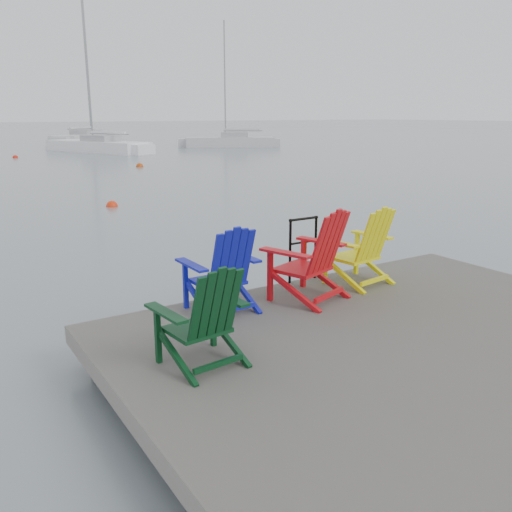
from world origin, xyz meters
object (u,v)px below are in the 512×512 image
chair_blue (223,269)px  buoy_d (15,158)px  buoy_a (112,206)px  chair_green (204,315)px  sailboat_far (230,143)px  chair_yellow (362,246)px  handrail (303,243)px  chair_red (312,255)px  buoy_c (140,167)px  sailboat_near (98,147)px  sailboat_mid (89,138)px

chair_blue → buoy_d: chair_blue is taller
chair_blue → buoy_a: 11.30m
chair_green → buoy_d: chair_green is taller
chair_blue → sailboat_far: (20.79, 36.29, -0.67)m
chair_yellow → sailboat_far: sailboat_far is taller
handrail → chair_red: (-0.39, -0.71, 0.04)m
buoy_d → chair_yellow: bearing=-91.4°
chair_blue → buoy_c: (7.56, 23.00, -1.02)m
sailboat_near → handrail: bearing=-124.9°
chair_blue → buoy_a: (2.17, 11.04, -1.02)m
chair_red → sailboat_near: bearing=59.3°
sailboat_mid → chair_green: bearing=-60.3°
chair_blue → buoy_c: 24.23m
sailboat_far → buoy_d: size_ratio=30.22×
handrail → buoy_c: size_ratio=2.28×
chair_red → buoy_d: bearing=68.8°
buoy_c → buoy_d: size_ratio=1.14×
buoy_a → buoy_c: bearing=65.8°
chair_yellow → buoy_a: chair_yellow is taller
chair_red → buoy_c: chair_red is taller
buoy_a → chair_red: bearing=-95.3°
handrail → buoy_d: size_ratio=2.59×
chair_green → chair_blue: (0.84, 1.16, 0.03)m
handrail → chair_blue: chair_blue is taller
sailboat_mid → sailboat_near: bearing=-59.0°
sailboat_far → buoy_a: (-18.62, -25.25, -0.36)m
chair_red → buoy_d: 33.47m
chair_yellow → buoy_c: 23.72m
chair_blue → chair_yellow: (2.11, -0.07, 0.02)m
handrail → sailboat_near: 36.25m
handrail → buoy_c: bearing=75.0°
sailboat_mid → chair_yellow: bearing=-57.5°
chair_green → chair_yellow: size_ratio=0.92×
chair_red → chair_yellow: size_ratio=1.07×
handrail → chair_blue: size_ratio=0.87×
chair_yellow → buoy_a: 11.16m
sailboat_mid → buoy_d: (-9.79, -17.80, -0.35)m
chair_yellow → buoy_c: size_ratio=2.72×
chair_green → chair_yellow: (2.95, 1.09, 0.05)m
chair_blue → chair_red: size_ratio=0.90×
chair_blue → sailboat_near: (9.14, 35.92, -0.67)m
handrail → chair_yellow: bearing=-43.9°
sailboat_near → buoy_d: bearing=-179.1°
chair_yellow → buoy_a: bearing=81.3°
chair_yellow → buoy_d: chair_yellow is taller
handrail → chair_yellow: 0.80m
chair_yellow → chair_blue: bearing=169.8°
buoy_a → buoy_c: buoy_c is taller
buoy_c → handrail: bearing=-105.0°
chair_green → buoy_a: size_ratio=2.74×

